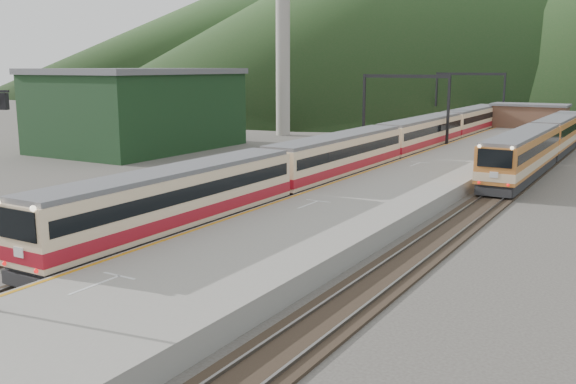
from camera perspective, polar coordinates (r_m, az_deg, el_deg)
The scene contains 14 objects.
track_main at distance 54.49m, azimuth 7.45°, elevation 1.79°, with size 2.60×200.00×0.23m.
track_far at distance 56.61m, azimuth 2.80°, elevation 2.22°, with size 2.60×200.00×0.23m.
track_second at distance 51.15m, azimuth 19.36°, elevation 0.65°, with size 2.60×200.00×0.23m.
platform at distance 50.62m, azimuth 12.39°, elevation 1.42°, with size 8.00×100.00×1.00m, color gray.
gantry_near at distance 68.86m, azimuth 10.36°, elevation 8.25°, with size 9.55×0.25×8.00m.
gantry_far at distance 92.68m, azimuth 15.84°, elevation 8.70°, with size 9.55×0.25×8.00m.
warehouse at distance 71.28m, azimuth -13.08°, elevation 7.21°, with size 14.50×20.50×8.60m.
smokestack at distance 83.70m, azimuth -0.46°, elevation 15.35°, with size 1.80×1.80×30.00m, color #9E998E.
station_shed at distance 89.06m, azimuth 20.68°, elevation 6.38°, with size 9.40×4.40×3.10m.
hill_d at distance 287.23m, azimuth 1.19°, elevation 14.82°, with size 200.00×200.00×55.00m, color #264E22.
main_train at distance 57.06m, azimuth 8.73°, elevation 4.02°, with size 2.72×74.69×3.32m.
second_train at distance 62.93m, azimuth 21.73°, elevation 4.04°, with size 2.76×37.60×3.37m.
short_signal_b at distance 47.80m, azimuth -0.60°, elevation 2.29°, with size 0.26×0.23×2.27m.
short_signal_c at distance 38.33m, azimuth -17.23°, elevation -0.41°, with size 0.24×0.19×2.27m.
Camera 1 is at (21.10, -9.48, 8.77)m, focal length 40.00 mm.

